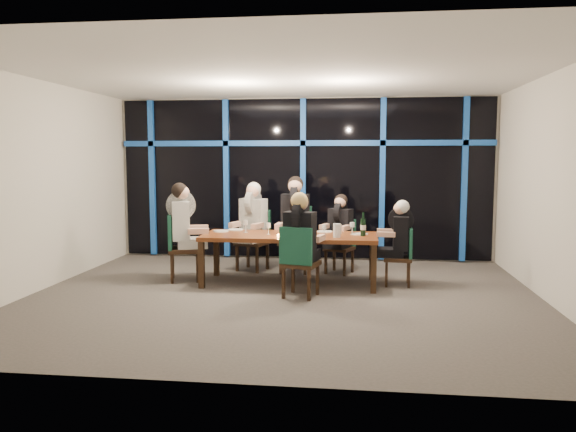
{
  "coord_description": "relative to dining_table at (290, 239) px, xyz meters",
  "views": [
    {
      "loc": [
        0.99,
        -7.46,
        1.9
      ],
      "look_at": [
        0.0,
        0.6,
        1.05
      ],
      "focal_mm": 35.0,
      "sensor_mm": 36.0,
      "label": 1
    }
  ],
  "objects": [
    {
      "name": "dining_table",
      "position": [
        0.0,
        0.0,
        0.0
      ],
      "size": [
        2.6,
        1.0,
        0.75
      ],
      "color": "brown",
      "rests_on": "ground"
    },
    {
      "name": "plate_far_mid",
      "position": [
        -0.05,
        0.32,
        0.08
      ],
      "size": [
        0.24,
        0.24,
        0.01
      ],
      "primitive_type": "cylinder",
      "color": "white",
      "rests_on": "dining_table"
    },
    {
      "name": "chair_end_right",
      "position": [
        1.69,
        0.09,
        -0.2
      ],
      "size": [
        0.42,
        0.42,
        0.87
      ],
      "rotation": [
        0.0,
        0.0,
        4.66
      ],
      "color": "black",
      "rests_on": "ground"
    },
    {
      "name": "diner_far_right",
      "position": [
        0.72,
        0.86,
        0.17
      ],
      "size": [
        0.55,
        0.61,
        0.87
      ],
      "rotation": [
        0.0,
        0.0,
        -0.39
      ],
      "color": "black",
      "rests_on": "ground"
    },
    {
      "name": "wine_glass_d",
      "position": [
        -0.7,
        0.15,
        0.21
      ],
      "size": [
        0.07,
        0.07,
        0.19
      ],
      "color": "silver",
      "rests_on": "dining_table"
    },
    {
      "name": "chair_end_left",
      "position": [
        -1.73,
        0.01,
        -0.1
      ],
      "size": [
        0.6,
        0.6,
        1.03
      ],
      "rotation": [
        0.0,
        0.0,
        1.86
      ],
      "color": "black",
      "rests_on": "ground"
    },
    {
      "name": "diner_end_right",
      "position": [
        1.61,
        0.1,
        0.15
      ],
      "size": [
        0.55,
        0.44,
        0.85
      ],
      "rotation": [
        0.0,
        0.0,
        4.66
      ],
      "color": "black",
      "rests_on": "ground"
    },
    {
      "name": "diner_far_left",
      "position": [
        -0.74,
        0.94,
        0.28
      ],
      "size": [
        0.6,
        0.69,
        0.99
      ],
      "rotation": [
        0.0,
        0.0,
        -0.31
      ],
      "color": "black",
      "rests_on": "ground"
    },
    {
      "name": "plate_end_left",
      "position": [
        -1.1,
        0.19,
        0.08
      ],
      "size": [
        0.24,
        0.24,
        0.01
      ],
      "primitive_type": "cylinder",
      "color": "white",
      "rests_on": "dining_table"
    },
    {
      "name": "window_wall",
      "position": [
        0.01,
        2.13,
        0.87
      ],
      "size": [
        6.86,
        0.43,
        2.94
      ],
      "color": "black",
      "rests_on": "ground"
    },
    {
      "name": "plate_far_right",
      "position": [
        0.51,
        0.34,
        0.08
      ],
      "size": [
        0.24,
        0.24,
        0.01
      ],
      "primitive_type": "cylinder",
      "color": "white",
      "rests_on": "dining_table"
    },
    {
      "name": "tea_light",
      "position": [
        -0.13,
        -0.24,
        0.08
      ],
      "size": [
        0.06,
        0.06,
        0.03
      ],
      "primitive_type": "cylinder",
      "color": "#FFA84C",
      "rests_on": "dining_table"
    },
    {
      "name": "chair_near_mid",
      "position": [
        0.22,
        -0.85,
        -0.13
      ],
      "size": [
        0.55,
        0.55,
        0.98
      ],
      "rotation": [
        0.0,
        0.0,
        2.9
      ],
      "color": "black",
      "rests_on": "ground"
    },
    {
      "name": "wine_glass_b",
      "position": [
        0.18,
        0.05,
        0.19
      ],
      "size": [
        0.07,
        0.07,
        0.17
      ],
      "color": "silver",
      "rests_on": "dining_table"
    },
    {
      "name": "chair_far_mid",
      "position": [
        -0.01,
        0.98,
        -0.08
      ],
      "size": [
        0.53,
        0.53,
        1.08
      ],
      "rotation": [
        0.0,
        0.0,
        -0.05
      ],
      "color": "black",
      "rests_on": "ground"
    },
    {
      "name": "diner_near_mid",
      "position": [
        0.24,
        -0.77,
        0.25
      ],
      "size": [
        0.56,
        0.66,
        0.95
      ],
      "rotation": [
        0.0,
        0.0,
        2.9
      ],
      "color": "black",
      "rests_on": "ground"
    },
    {
      "name": "wine_bottle",
      "position": [
        1.09,
        -0.03,
        0.2
      ],
      "size": [
        0.08,
        0.08,
        0.35
      ],
      "rotation": [
        0.0,
        0.0,
        0.11
      ],
      "color": "black",
      "rests_on": "dining_table"
    },
    {
      "name": "wine_glass_c",
      "position": [
        0.52,
        -0.04,
        0.18
      ],
      "size": [
        0.06,
        0.06,
        0.16
      ],
      "color": "silver",
      "rests_on": "dining_table"
    },
    {
      "name": "diner_far_mid",
      "position": [
        -0.02,
        0.88,
        0.35
      ],
      "size": [
        0.55,
        0.69,
        1.06
      ],
      "rotation": [
        0.0,
        0.0,
        -0.05
      ],
      "color": "black",
      "rests_on": "ground"
    },
    {
      "name": "plate_far_left",
      "position": [
        -0.92,
        0.4,
        0.08
      ],
      "size": [
        0.24,
        0.24,
        0.01
      ],
      "primitive_type": "cylinder",
      "color": "white",
      "rests_on": "dining_table"
    },
    {
      "name": "room",
      "position": [
        0.0,
        -0.8,
        1.34
      ],
      "size": [
        7.04,
        7.0,
        3.02
      ],
      "color": "#57514D",
      "rests_on": "ground"
    },
    {
      "name": "wine_glass_a",
      "position": [
        -0.32,
        -0.03,
        0.19
      ],
      "size": [
        0.07,
        0.07,
        0.17
      ],
      "color": "silver",
      "rests_on": "dining_table"
    },
    {
      "name": "plate_end_right",
      "position": [
        1.05,
        0.12,
        0.08
      ],
      "size": [
        0.24,
        0.24,
        0.01
      ],
      "primitive_type": "cylinder",
      "color": "white",
      "rests_on": "dining_table"
    },
    {
      "name": "wine_glass_e",
      "position": [
        0.93,
        0.13,
        0.2
      ],
      "size": [
        0.07,
        0.07,
        0.18
      ],
      "color": "white",
      "rests_on": "dining_table"
    },
    {
      "name": "diner_end_left",
      "position": [
        -1.64,
        0.03,
        0.3
      ],
      "size": [
        0.7,
        0.6,
        1.01
      ],
      "rotation": [
        0.0,
        0.0,
        1.86
      ],
      "color": "black",
      "rests_on": "ground"
    },
    {
      "name": "chair_far_left",
      "position": [
        -0.72,
        1.02,
        -0.12
      ],
      "size": [
        0.59,
        0.59,
        1.01
      ],
      "rotation": [
        0.0,
        0.0,
        -0.31
      ],
      "color": "black",
      "rests_on": "ground"
    },
    {
      "name": "chair_far_right",
      "position": [
        0.75,
        0.93,
        -0.19
      ],
      "size": [
        0.54,
        0.54,
        0.89
      ],
      "rotation": [
        0.0,
        0.0,
        -0.39
      ],
      "color": "black",
      "rests_on": "ground"
    },
    {
      "name": "water_pitcher",
      "position": [
        0.71,
        -0.21,
        0.17
      ],
      "size": [
        0.12,
        0.11,
        0.2
      ],
      "rotation": [
        0.0,
        0.0,
        0.29
      ],
      "color": "white",
      "rests_on": "dining_table"
    },
    {
      "name": "plate_near_mid",
      "position": [
        0.38,
        -0.23,
        0.08
      ],
      "size": [
        0.24,
        0.24,
        0.01
      ],
      "primitive_type": "cylinder",
      "color": "white",
      "rests_on": "dining_table"
    }
  ]
}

